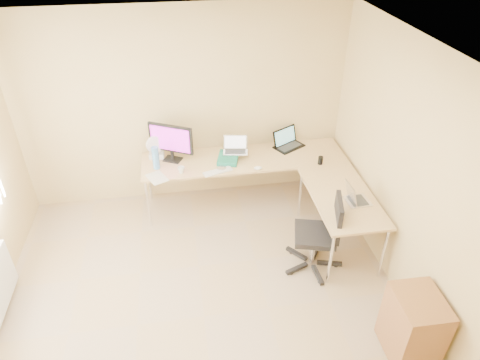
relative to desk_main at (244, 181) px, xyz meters
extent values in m
plane|color=tan|center=(-0.72, -1.85, -0.36)|extent=(4.50, 4.50, 0.00)
plane|color=white|center=(-0.72, -1.85, 2.24)|extent=(4.50, 4.50, 0.00)
plane|color=tan|center=(-0.72, 0.40, 0.93)|extent=(4.50, 0.00, 4.50)
plane|color=tan|center=(1.38, -1.85, 0.93)|extent=(0.00, 4.50, 4.50)
cube|color=tan|center=(0.00, 0.00, 0.00)|extent=(2.65, 0.70, 0.73)
cube|color=tan|center=(0.98, -1.00, 0.00)|extent=(0.70, 1.30, 0.73)
cube|color=black|center=(-0.92, 0.10, 0.62)|extent=(0.61, 0.44, 0.51)
cube|color=#15664C|center=(-0.21, -0.02, 0.39)|extent=(0.33, 0.40, 0.06)
cube|color=silver|center=(-0.11, 0.07, 0.53)|extent=(0.35, 0.29, 0.21)
cube|color=black|center=(0.65, 0.19, 0.49)|extent=(0.49, 0.45, 0.25)
cube|color=silver|center=(-0.38, -0.28, 0.37)|extent=(0.38, 0.21, 0.02)
ellipsoid|color=white|center=(0.12, -0.30, 0.38)|extent=(0.11, 0.08, 0.04)
imported|color=white|center=(-0.83, -0.23, 0.41)|extent=(0.11, 0.11, 0.08)
cylinder|color=silver|center=(-0.33, -0.23, 0.38)|extent=(0.15, 0.15, 0.03)
cylinder|color=#5394D2|center=(-1.13, -0.07, 0.51)|extent=(0.09, 0.09, 0.30)
cube|color=beige|center=(-1.13, -0.30, 0.37)|extent=(0.30, 0.34, 0.01)
cube|color=silver|center=(-1.13, 0.20, 0.40)|extent=(0.20, 0.15, 0.07)
cylinder|color=white|center=(-1.13, 0.20, 0.51)|extent=(0.29, 0.29, 0.30)
cylinder|color=black|center=(0.93, -0.30, 0.42)|extent=(0.08, 0.08, 0.11)
cube|color=silver|center=(1.10, -1.14, 0.47)|extent=(0.32, 0.26, 0.20)
cube|color=black|center=(0.58, -1.31, 0.14)|extent=(0.70, 0.70, 0.95)
cube|color=brown|center=(1.13, -2.54, -0.01)|extent=(0.42, 0.51, 0.70)
camera|label=1|loc=(-0.81, -4.75, 3.27)|focal=32.21mm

